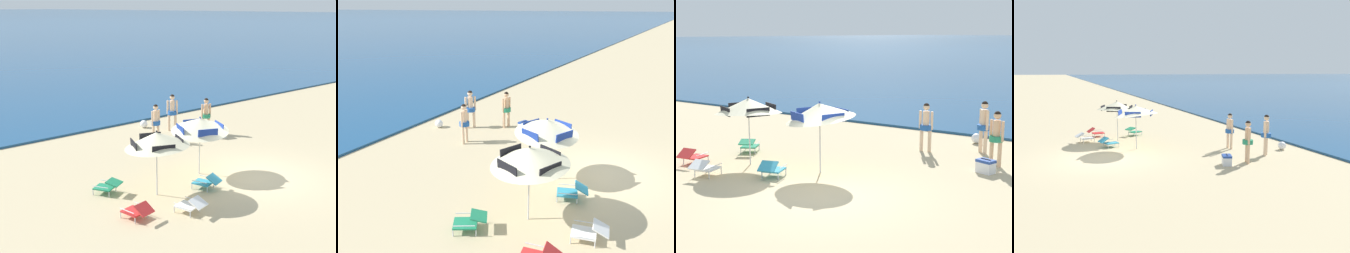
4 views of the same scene
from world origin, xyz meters
The scene contains 12 objects.
ground_plane centered at (0.00, 0.00, 0.00)m, with size 800.00×800.00×0.00m, color tan.
beach_umbrella_striped_main centered at (-3.70, 1.12, 1.84)m, with size 2.91×2.91×2.16m.
beach_umbrella_striped_second centered at (-1.35, 1.61, 1.82)m, with size 2.90×2.90×2.18m.
lounge_chair_under_umbrella centered at (-5.22, 0.14, 0.27)m, with size 0.67×0.97×0.52m.
lounge_chair_beside_umbrella centered at (-3.81, -0.57, 0.27)m, with size 0.71×0.98×0.52m.
lounge_chair_facing_sea centered at (-4.85, 2.21, 0.28)m, with size 0.88×1.00×0.49m.
lounge_chair_spare_folded centered at (-2.16, 0.42, 0.27)m, with size 0.79×1.01×0.52m.
person_standing_near_shore centered at (0.03, 5.78, 0.97)m, with size 0.50×0.41×1.68m.
person_standing_beside centered at (2.63, 5.24, 0.99)m, with size 0.49×0.42×1.71m.
person_wading_in centered at (1.76, 6.65, 1.03)m, with size 0.44×0.44×1.78m.
cooler_box centered at (2.65, 4.32, 0.20)m, with size 0.58×0.49×0.43m.
beach_ball centered at (1.06, 7.99, 0.19)m, with size 0.37×0.37×0.37m, color white.
Camera 3 is at (7.12, -9.57, 4.03)m, focal length 53.08 mm.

